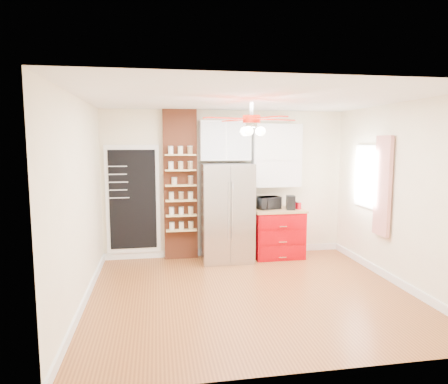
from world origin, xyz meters
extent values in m
plane|color=#935525|center=(0.00, 0.00, 0.00)|extent=(4.50, 4.50, 0.00)
plane|color=white|center=(0.00, 0.00, 2.70)|extent=(4.50, 4.50, 0.00)
cube|color=#FFF8CD|center=(0.00, 2.00, 1.35)|extent=(4.50, 0.02, 2.70)
cube|color=#FFF8CD|center=(0.00, -2.00, 1.35)|extent=(4.50, 0.02, 2.70)
cube|color=#FFF8CD|center=(-2.25, 0.00, 1.35)|extent=(0.02, 4.00, 2.70)
cube|color=#FFF8CD|center=(2.25, 0.00, 1.35)|extent=(0.02, 4.00, 2.70)
cube|color=white|center=(-1.70, 1.97, 1.10)|extent=(0.95, 0.04, 1.95)
cube|color=black|center=(-1.70, 1.95, 1.10)|extent=(0.82, 0.02, 1.78)
cube|color=brown|center=(-0.85, 1.92, 1.35)|extent=(0.60, 0.16, 2.70)
cube|color=#A8A8AC|center=(-0.05, 1.63, 0.88)|extent=(0.90, 0.70, 1.75)
cube|color=white|center=(-0.05, 1.82, 2.15)|extent=(0.90, 0.35, 0.70)
cube|color=#A70007|center=(0.92, 1.68, 0.43)|extent=(0.90, 0.60, 0.86)
cube|color=#B3804E|center=(0.92, 1.68, 0.88)|extent=(0.94, 0.64, 0.04)
cube|color=white|center=(0.92, 1.85, 1.88)|extent=(0.90, 0.30, 1.15)
cube|color=white|center=(2.23, 0.90, 1.55)|extent=(0.04, 0.75, 1.05)
cube|color=red|center=(2.18, 0.35, 1.45)|extent=(0.06, 0.40, 1.55)
cylinder|color=silver|center=(0.00, 0.00, 2.55)|extent=(0.05, 0.05, 0.20)
cylinder|color=#AC1A0A|center=(0.00, 0.00, 2.43)|extent=(0.24, 0.24, 0.10)
sphere|color=white|center=(0.00, 0.00, 2.27)|extent=(0.13, 0.13, 0.13)
imported|color=black|center=(0.75, 1.73, 1.01)|extent=(0.46, 0.37, 0.23)
cube|color=black|center=(1.12, 1.58, 1.03)|extent=(0.18, 0.21, 0.26)
cylinder|color=#BB0A14|center=(1.29, 1.61, 0.96)|extent=(0.12, 0.12, 0.12)
cylinder|color=#B40A22|center=(1.26, 1.69, 0.97)|extent=(0.13, 0.13, 0.13)
cylinder|color=#C5B197|center=(-0.97, 1.79, 1.43)|extent=(0.13, 0.13, 0.12)
cylinder|color=#896246|center=(-0.68, 1.78, 1.44)|extent=(0.10, 0.10, 0.14)
camera|label=1|loc=(-1.27, -5.28, 2.13)|focal=32.00mm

